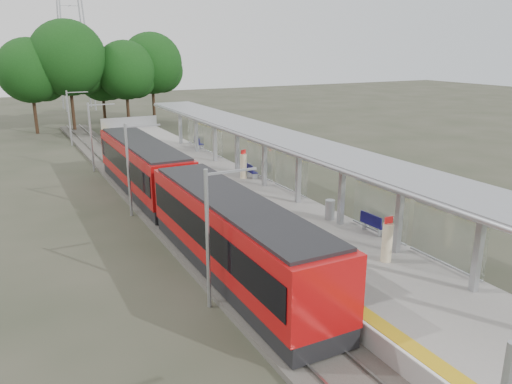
# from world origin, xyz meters

# --- Properties ---
(ground) EXTENTS (200.00, 200.00, 0.00)m
(ground) POSITION_xyz_m (0.00, 0.00, 0.00)
(ground) COLOR #474438
(ground) RESTS_ON ground
(trackbed) EXTENTS (3.00, 70.00, 0.24)m
(trackbed) POSITION_xyz_m (-4.50, 20.00, 0.12)
(trackbed) COLOR #59544C
(trackbed) RESTS_ON ground
(platform) EXTENTS (6.00, 50.00, 1.00)m
(platform) POSITION_xyz_m (0.00, 20.00, 0.50)
(platform) COLOR gray
(platform) RESTS_ON ground
(tactile_strip) EXTENTS (0.60, 50.00, 0.02)m
(tactile_strip) POSITION_xyz_m (-2.55, 20.00, 1.01)
(tactile_strip) COLOR gold
(tactile_strip) RESTS_ON platform
(end_fence) EXTENTS (6.00, 0.10, 1.20)m
(end_fence) POSITION_xyz_m (0.00, 44.95, 1.60)
(end_fence) COLOR #9EA0A5
(end_fence) RESTS_ON platform
(train) EXTENTS (2.74, 27.60, 3.62)m
(train) POSITION_xyz_m (-4.50, 15.64, 2.05)
(train) COLOR black
(train) RESTS_ON ground
(canopy) EXTENTS (3.27, 38.00, 3.66)m
(canopy) POSITION_xyz_m (1.61, 16.19, 4.20)
(canopy) COLOR #9EA0A5
(canopy) RESTS_ON platform
(tree_cluster) EXTENTS (21.41, 11.54, 12.45)m
(tree_cluster) POSITION_xyz_m (-1.64, 52.81, 7.32)
(tree_cluster) COLOR #382316
(tree_cluster) RESTS_ON ground
(catenary_masts) EXTENTS (2.08, 48.16, 5.40)m
(catenary_masts) POSITION_xyz_m (-6.22, 19.00, 2.91)
(catenary_masts) COLOR #9EA0A5
(catenary_masts) RESTS_ON ground
(bench_near) EXTENTS (0.49, 1.42, 0.96)m
(bench_near) POSITION_xyz_m (2.56, 8.27, 1.50)
(bench_near) COLOR #131053
(bench_near) RESTS_ON platform
(bench_mid) EXTENTS (0.51, 1.39, 0.94)m
(bench_mid) POSITION_xyz_m (2.14, 20.29, 1.49)
(bench_mid) COLOR #131053
(bench_mid) RESTS_ON platform
(bench_far) EXTENTS (0.51, 1.44, 0.97)m
(bench_far) POSITION_xyz_m (2.61, 31.24, 1.51)
(bench_far) COLOR #131053
(bench_far) RESTS_ON platform
(info_pillar_near) EXTENTS (0.44, 0.44, 1.94)m
(info_pillar_near) POSITION_xyz_m (0.95, 5.47, 1.84)
(info_pillar_near) COLOR beige
(info_pillar_near) RESTS_ON platform
(info_pillar_far) EXTENTS (0.44, 0.44, 1.94)m
(info_pillar_far) POSITION_xyz_m (1.64, 20.28, 1.84)
(info_pillar_far) COLOR beige
(info_pillar_far) RESTS_ON platform
(litter_bin) EXTENTS (0.56, 0.56, 1.02)m
(litter_bin) POSITION_xyz_m (1.94, 10.82, 1.51)
(litter_bin) COLOR #9EA0A5
(litter_bin) RESTS_ON platform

